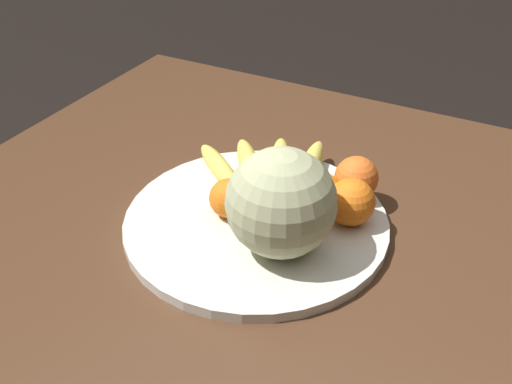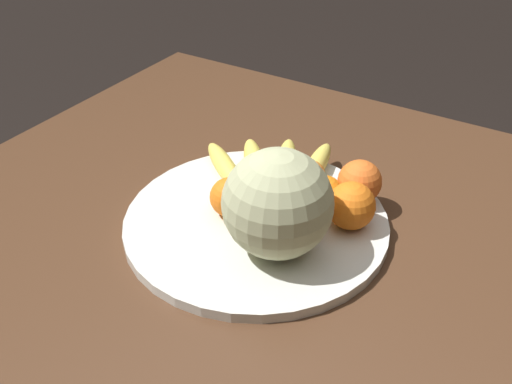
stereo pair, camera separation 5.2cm
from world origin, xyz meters
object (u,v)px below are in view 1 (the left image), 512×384
object	(u,v)px
orange_front_right	(229,198)
melon	(281,203)
kitchen_table	(292,269)
orange_front_left	(262,186)
fruit_bowl	(256,222)
produce_tag	(295,216)
orange_back_left	(351,202)
orange_mid_center	(356,178)
banana_bunch	(264,165)
orange_top_small	(323,190)
orange_back_right	(305,174)

from	to	relation	value
orange_front_right	melon	bearing A→B (deg)	-18.33
kitchen_table	orange_front_left	distance (m)	0.17
kitchen_table	orange_front_right	xyz separation A→B (m)	(-0.09, -0.06, 0.16)
fruit_bowl	produce_tag	distance (m)	0.06
fruit_bowl	orange_back_left	distance (m)	0.15
orange_front_right	orange_mid_center	size ratio (longest dim) A/B	0.87
kitchen_table	orange_mid_center	size ratio (longest dim) A/B	16.94
banana_bunch	orange_top_small	world-z (taller)	orange_top_small
orange_front_left	orange_back_right	world-z (taller)	orange_front_left
banana_bunch	orange_front_right	distance (m)	0.13
orange_back_right	orange_top_small	distance (m)	0.05
orange_front_left	orange_mid_center	bearing A→B (deg)	35.31
orange_front_left	orange_top_small	xyz separation A→B (m)	(0.09, 0.04, -0.01)
fruit_bowl	banana_bunch	world-z (taller)	banana_bunch
orange_front_left	orange_back_left	world-z (taller)	orange_back_left
orange_front_right	orange_mid_center	xyz separation A→B (m)	(0.16, 0.14, 0.00)
banana_bunch	orange_back_right	world-z (taller)	orange_back_right
orange_back_left	produce_tag	xyz separation A→B (m)	(-0.08, -0.03, -0.04)
produce_tag	melon	bearing A→B (deg)	-93.92
kitchen_table	orange_mid_center	world-z (taller)	orange_mid_center
orange_front_right	orange_back_left	distance (m)	0.19
banana_bunch	kitchen_table	bearing A→B (deg)	-160.26
produce_tag	orange_front_left	bearing A→B (deg)	159.86
produce_tag	orange_front_right	bearing A→B (deg)	-168.33
fruit_bowl	banana_bunch	xyz separation A→B (m)	(-0.05, 0.12, 0.03)
fruit_bowl	orange_back_left	bearing A→B (deg)	24.04
melon	orange_top_small	distance (m)	0.14
orange_front_right	orange_back_right	world-z (taller)	orange_front_right
banana_bunch	orange_back_right	distance (m)	0.08
orange_back_left	orange_back_right	xyz separation A→B (m)	(-0.10, 0.05, -0.01)
banana_bunch	produce_tag	world-z (taller)	banana_bunch
orange_back_right	fruit_bowl	bearing A→B (deg)	-107.23
orange_back_right	orange_top_small	world-z (taller)	same
orange_mid_center	orange_top_small	xyz separation A→B (m)	(-0.04, -0.05, -0.01)
kitchen_table	melon	xyz separation A→B (m)	(0.02, -0.09, 0.21)
kitchen_table	orange_back_left	bearing A→B (deg)	8.12
orange_front_left	orange_back_left	xyz separation A→B (m)	(0.14, 0.02, 0.00)
orange_top_small	orange_back_right	bearing A→B (deg)	145.60
melon	orange_back_right	distance (m)	0.17
kitchen_table	orange_front_right	distance (m)	0.19
fruit_bowl	orange_mid_center	size ratio (longest dim) A/B	5.80
kitchen_table	orange_back_right	size ratio (longest dim) A/B	21.59
fruit_bowl	produce_tag	size ratio (longest dim) A/B	4.65
fruit_bowl	orange_front_right	world-z (taller)	orange_front_right
orange_back_right	melon	bearing A→B (deg)	-79.43
orange_front_left	produce_tag	distance (m)	0.07
orange_front_left	orange_front_right	xyz separation A→B (m)	(-0.03, -0.05, -0.00)
fruit_bowl	orange_back_right	distance (m)	0.12
orange_front_right	orange_back_right	size ratio (longest dim) A/B	1.11
orange_top_small	produce_tag	xyz separation A→B (m)	(-0.03, -0.05, -0.03)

